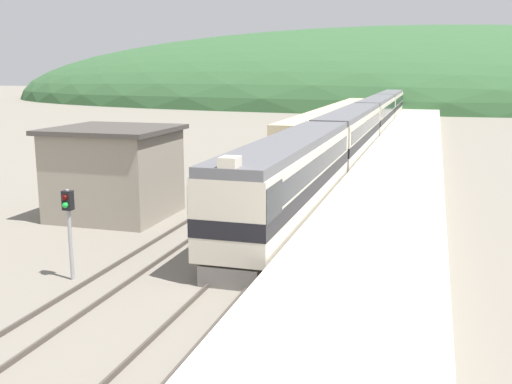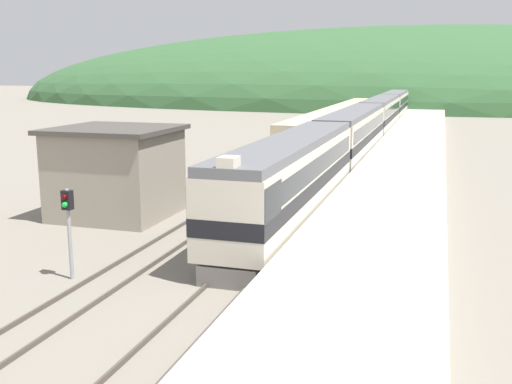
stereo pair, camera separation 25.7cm
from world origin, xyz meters
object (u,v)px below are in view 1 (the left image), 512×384
at_px(carriage_second, 351,133).
at_px(carriage_fifth, 399,98).
at_px(carriage_third, 377,114).
at_px(carriage_fourth, 391,104).
at_px(express_train_lead_car, 290,178).
at_px(siding_train, 334,122).
at_px(signal_post_siding, 68,215).

bearing_deg(carriage_second, carriage_fifth, 90.00).
distance_m(carriage_third, carriage_fourth, 23.20).
xyz_separation_m(express_train_lead_car, carriage_fourth, (0.00, 68.57, -0.01)).
distance_m(carriage_second, carriage_third, 23.20).
xyz_separation_m(express_train_lead_car, carriage_fifth, (0.00, 91.77, -0.01)).
height_order(siding_train, signal_post_siding, signal_post_siding).
distance_m(carriage_third, siding_train, 6.71).
distance_m(carriage_fourth, carriage_fifth, 23.20).
relative_size(express_train_lead_car, carriage_fifth, 0.89).
bearing_deg(carriage_fourth, signal_post_siding, -94.24).
bearing_deg(carriage_fifth, express_train_lead_car, -90.00).
bearing_deg(carriage_third, carriage_second, -90.00).
relative_size(carriage_fifth, signal_post_siding, 6.53).
relative_size(carriage_second, siding_train, 0.47).
bearing_deg(siding_train, carriage_second, -76.48).
bearing_deg(carriage_second, signal_post_siding, -100.20).
xyz_separation_m(express_train_lead_car, signal_post_siding, (-5.84, -10.28, 0.09)).
distance_m(express_train_lead_car, carriage_fourth, 68.57).
bearing_deg(express_train_lead_car, siding_train, 96.17).
height_order(carriage_second, carriage_fourth, same).
height_order(express_train_lead_car, carriage_fifth, express_train_lead_car).
relative_size(carriage_fourth, siding_train, 0.47).
relative_size(carriage_third, carriage_fifth, 1.00).
bearing_deg(carriage_fifth, carriage_second, -90.00).
bearing_deg(siding_train, express_train_lead_car, -83.83).
distance_m(carriage_third, carriage_fifth, 46.40).
xyz_separation_m(carriage_second, carriage_fourth, (0.00, 46.40, 0.00)).
bearing_deg(express_train_lead_car, carriage_third, 90.00).
bearing_deg(carriage_fifth, carriage_fourth, -90.00).
relative_size(carriage_second, carriage_fourth, 1.00).
relative_size(carriage_second, carriage_third, 1.00).
distance_m(express_train_lead_car, carriage_second, 22.17).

